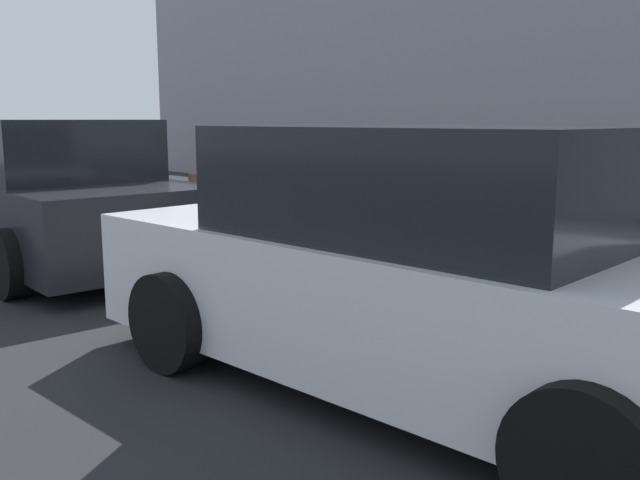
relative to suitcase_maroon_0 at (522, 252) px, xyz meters
The scene contains 15 objects.
ground_plane 4.05m from the suitcase_maroon_0, 11.58° to the left, with size 40.00×40.00×0.00m, color black.
sidewalk_curb 4.31m from the suitcase_maroon_0, 23.18° to the right, with size 18.00×5.00×0.14m, color gray.
suitcase_maroon_0 is the anchor object (origin of this frame).
suitcase_red_1 0.53m from the suitcase_maroon_0, ahead, with size 0.45×0.26×0.71m.
suitcase_black_2 1.05m from the suitcase_maroon_0, ahead, with size 0.41×0.23×0.64m.
suitcase_silver_3 1.56m from the suitcase_maroon_0, ahead, with size 0.44×0.24×0.76m.
suitcase_navy_4 2.05m from the suitcase_maroon_0, ahead, with size 0.37×0.24×0.77m.
suitcase_teal_5 2.54m from the suitcase_maroon_0, ahead, with size 0.42×0.18×0.84m.
suitcase_olive_6 3.06m from the suitcase_maroon_0, ahead, with size 0.46×0.22×0.87m.
suitcase_maroon_7 3.58m from the suitcase_maroon_0, ahead, with size 0.40×0.21×0.91m.
fire_hydrant 4.31m from the suitcase_maroon_0, ahead, with size 0.39×0.21×0.81m.
bollard_post 5.09m from the suitcase_maroon_0, ahead, with size 0.13×0.13×0.69m, color brown.
parking_meter 1.10m from the suitcase_maroon_0, 163.08° to the right, with size 0.12×0.09×1.27m.
parked_car_white_0 2.57m from the suitcase_maroon_0, 107.64° to the left, with size 4.40×2.09×1.55m.
parked_car_charcoal_1 5.08m from the suitcase_maroon_0, 28.68° to the left, with size 4.59×2.20×1.58m.
Camera 1 is at (-7.15, 4.82, 1.59)m, focal length 39.08 mm.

